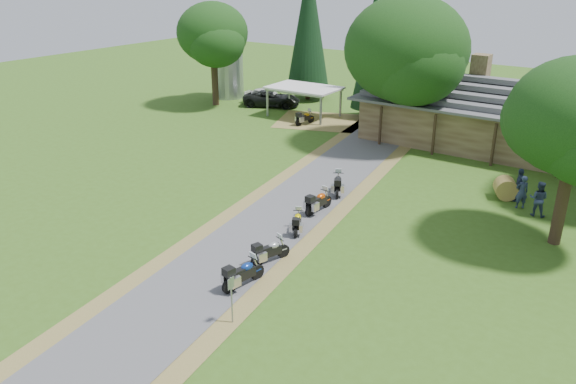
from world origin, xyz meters
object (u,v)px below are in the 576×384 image
Objects in this scene: car_white_sedan at (267,94)px; carport at (304,102)px; car_dark_suv at (272,95)px; motorcycle_row_b at (270,250)px; motorcycle_carport_a at (305,117)px; motorcycle_row_a at (243,272)px; motorcycle_row_e at (338,183)px; lodge at (514,115)px; motorcycle_row_c at (297,221)px; hay_bale at (506,188)px; motorcycle_row_d at (319,201)px; silo at (227,65)px.

carport is at bearing -118.82° from car_white_sedan.
motorcycle_row_b is at bearing -167.58° from car_dark_suv.
motorcycle_row_b is 0.99× the size of motorcycle_carport_a.
motorcycle_carport_a is at bearing 37.44° from motorcycle_row_a.
car_dark_suv is 2.97× the size of motorcycle_row_e.
motorcycle_row_e is at bearing -51.69° from carport.
lodge is 25.55m from motorcycle_row_a.
motorcycle_row_a reaches higher than motorcycle_row_c.
motorcycle_row_a is 1.59× the size of hay_bale.
lodge reaches higher than motorcycle_row_c.
motorcycle_carport_a is (-11.48, 22.29, -0.04)m from motorcycle_row_a.
motorcycle_row_d is at bearing 29.41° from motorcycle_row_b.
carport is 20.10m from motorcycle_row_d.
lodge is 12.04× the size of motorcycle_carport_a.
carport is 22.49m from motorcycle_row_c.
motorcycle_row_d is at bearing -135.22° from hay_bale.
motorcycle_row_a is at bearing 161.17° from motorcycle_row_e.
motorcycle_row_b is at bearing -152.51° from car_white_sedan.
silo reaches higher than hay_bale.
lodge is 22.42m from car_white_sedan.
motorcycle_row_d is (16.96, -18.29, -0.28)m from car_white_sedan.
motorcycle_row_a reaches higher than motorcycle_row_b.
motorcycle_row_a reaches higher than motorcycle_carport_a.
hay_bale is (2.21, -9.62, -1.85)m from lodge.
silo is 3.54× the size of motorcycle_carport_a.
silo is at bearing 167.26° from carport.
motorcycle_row_e is at bearing -149.47° from hay_bale.
motorcycle_row_e is at bearing 28.87° from motorcycle_row_b.
motorcycle_row_e is 15.01m from motorcycle_carport_a.
motorcycle_row_c is 0.88× the size of motorcycle_row_d.
car_white_sedan is at bearing -2.75° from silo.
motorcycle_row_d is (-1.37, 8.02, -0.00)m from motorcycle_row_a.
motorcycle_row_d is at bearing -55.77° from carport.
carport reaches higher than motorcycle_row_c.
motorcycle_carport_a is (6.84, -4.02, -0.32)m from car_white_sedan.
silo is at bearing 19.08° from motorcycle_row_c.
motorcycle_row_e is 1.06× the size of motorcycle_carport_a.
car_white_sedan is 27.16m from motorcycle_row_c.
motorcycle_row_a is 1.07× the size of motorcycle_row_b.
carport is at bearing -11.69° from silo.
silo is 5.41m from car_white_sedan.
motorcycle_row_e is 1.59× the size of hay_bale.
motorcycle_row_b is at bearing 165.02° from motorcycle_row_c.
carport is at bearing -177.48° from lodge.
motorcycle_row_d is at bearing -18.95° from motorcycle_row_c.
motorcycle_row_e is (-0.44, 2.79, 0.00)m from motorcycle_row_d.
car_white_sedan is at bearing 12.26° from motorcycle_row_c.
silo is at bearing 51.40° from motorcycle_row_a.
car_white_sedan is 30.09m from motorcycle_row_b.
motorcycle_row_e is (-5.82, -14.36, -1.80)m from lodge.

